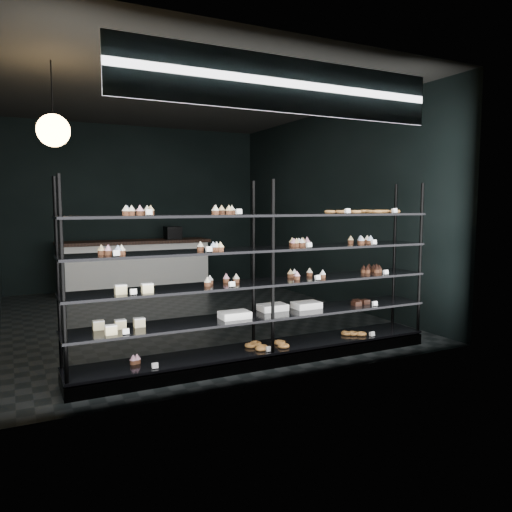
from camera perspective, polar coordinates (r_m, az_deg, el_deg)
name	(u,v)px	position (r m, az deg, el deg)	size (l,w,h in m)	color
room	(186,209)	(7.40, -8.02, 5.38)	(5.01, 6.01, 3.20)	black
display_shelf	(260,304)	(5.23, 0.49, -5.47)	(4.00, 0.50, 1.91)	black
signage	(286,85)	(4.84, 3.50, 18.90)	(3.30, 0.05, 0.50)	#0D1643
pendant_lamp	(53,130)	(5.91, -22.15, 13.16)	(0.35, 0.35, 0.90)	black
service_counter	(136,265)	(9.83, -13.56, -1.03)	(2.85, 0.65, 1.23)	beige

